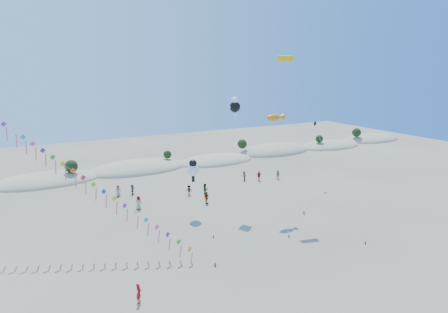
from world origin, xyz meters
TOP-DOWN VIEW (x-y plane):
  - ground at (0.00, 0.00)m, footprint 160.00×160.00m
  - dune_ridge at (1.06, 45.14)m, footprint 145.30×11.49m
  - kite_train at (-15.75, 17.88)m, footprint 24.32×22.44m
  - fish_kite at (10.88, 16.25)m, footprint 5.00×8.97m
  - cartoon_kite_low at (0.57, 19.70)m, footprint 1.78×8.73m
  - cartoon_kite_high at (6.91, 19.94)m, footprint 7.39×8.34m
  - parafoil_kite at (12.76, 16.71)m, footprint 2.21×15.02m
  - dark_kite at (20.69, 20.06)m, footprint 10.87×10.66m
  - flyer_foreground at (-11.17, 3.82)m, footprint 0.67×0.74m
  - beachgoers at (4.44, 27.38)m, footprint 27.55×10.16m

SIDE VIEW (x-z plane):
  - ground at x=0.00m, z-range 0.00..0.00m
  - dune_ridge at x=1.06m, z-range -2.67..2.90m
  - beachgoers at x=4.44m, z-range -0.10..1.77m
  - flyer_foreground at x=-11.17m, z-range 0.00..1.69m
  - cartoon_kite_low at x=0.57m, z-range 2.44..9.81m
  - dark_kite at x=20.69m, z-range 1.65..12.11m
  - kite_train at x=-15.75m, z-range 0.04..19.33m
  - fish_kite at x=10.88m, z-range 6.03..19.09m
  - cartoon_kite_high at x=6.91m, z-range 6.38..21.56m
  - parafoil_kite at x=12.76m, z-range 9.38..29.88m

